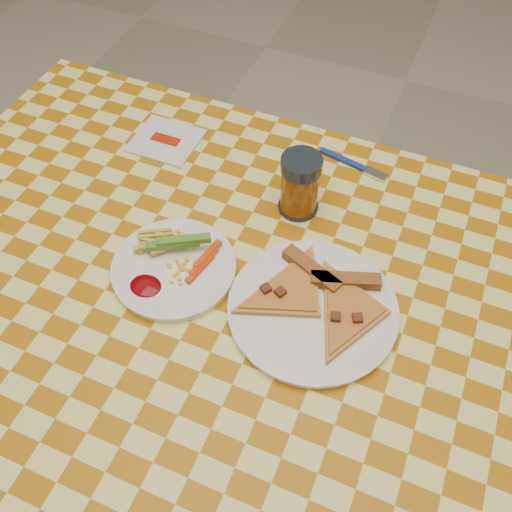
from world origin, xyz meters
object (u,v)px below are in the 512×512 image
object	(u,v)px
table	(240,321)
plate_left	(174,269)
drink_glass	(300,185)
plate_right	(313,310)

from	to	relation	value
table	plate_left	world-z (taller)	plate_left
table	drink_glass	bearing A→B (deg)	84.81
table	drink_glass	distance (m)	0.25
table	plate_left	distance (m)	0.14
plate_left	plate_right	size ratio (longest dim) A/B	0.77
plate_right	drink_glass	distance (m)	0.23
plate_left	plate_right	bearing A→B (deg)	3.10
table	plate_left	size ratio (longest dim) A/B	6.38
plate_right	plate_left	bearing A→B (deg)	-176.90
drink_glass	plate_right	bearing A→B (deg)	-64.02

